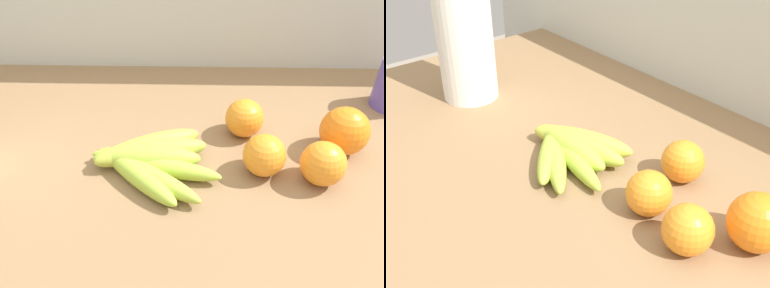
% 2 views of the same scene
% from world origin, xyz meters
% --- Properties ---
extents(wall_back, '(2.24, 0.06, 1.30)m').
position_xyz_m(wall_back, '(0.00, 0.39, 0.65)').
color(wall_back, silver).
rests_on(wall_back, ground).
extents(banana_bunch, '(0.22, 0.20, 0.04)m').
position_xyz_m(banana_bunch, '(-0.35, 0.01, 0.87)').
color(banana_bunch, '#AACC3F').
rests_on(banana_bunch, counter).
extents(orange_back_left, '(0.08, 0.08, 0.08)m').
position_xyz_m(orange_back_left, '(-0.03, 0.07, 0.89)').
color(orange_back_left, orange).
rests_on(orange_back_left, counter).
extents(orange_right, '(0.07, 0.07, 0.07)m').
position_xyz_m(orange_right, '(-0.08, -0.01, 0.89)').
color(orange_right, orange).
rests_on(orange_right, counter).
extents(orange_front, '(0.07, 0.07, 0.07)m').
position_xyz_m(orange_front, '(-0.19, 0.11, 0.89)').
color(orange_front, orange).
rests_on(orange_front, counter).
extents(orange_center, '(0.07, 0.07, 0.07)m').
position_xyz_m(orange_center, '(-0.17, 0.01, 0.89)').
color(orange_center, orange).
rests_on(orange_center, counter).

